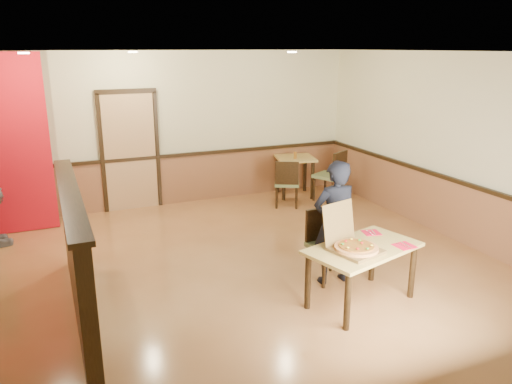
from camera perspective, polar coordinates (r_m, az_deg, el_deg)
floor at (r=6.53m, az=-1.39°, el=-9.66°), size 7.00×7.00×0.00m
ceiling at (r=5.88m, az=-1.58°, el=15.71°), size 7.00×7.00×0.00m
wall_back at (r=9.34m, az=-9.51°, el=7.08°), size 7.00×0.00×7.00m
wall_right at (r=8.00m, az=22.57°, el=4.53°), size 0.00×7.00×7.00m
wainscot_back at (r=9.50m, az=-9.20°, el=1.39°), size 7.00×0.04×0.90m
chair_rail_back at (r=9.37m, az=-9.30°, el=4.14°), size 7.00×0.06×0.06m
wainscot_right at (r=8.21m, az=21.71°, el=-1.97°), size 0.04×7.00×0.90m
chair_rail_right at (r=8.07m, az=21.96°, el=1.18°), size 0.06×7.00×0.06m
back_door at (r=9.21m, az=-14.20°, el=4.46°), size 0.90×0.06×2.10m
booth_partition at (r=5.68m, az=-19.88°, el=-6.70°), size 0.20×3.10×1.44m
spot_a at (r=7.26m, az=-25.02°, el=14.20°), size 0.14×0.14×0.02m
spot_b at (r=8.08m, az=-13.91°, el=15.27°), size 0.14×0.14×0.02m
spot_c at (r=7.82m, az=4.13°, el=15.67°), size 0.14×0.14×0.02m
main_table at (r=5.81m, az=12.09°, el=-7.11°), size 1.45×1.06×0.69m
diner_chair at (r=6.40m, az=7.95°, el=-5.62°), size 0.48×0.48×0.90m
side_chair_left at (r=9.14m, az=3.55°, el=1.20°), size 0.59×0.59×0.89m
side_chair_right at (r=9.58m, az=8.74°, el=2.07°), size 0.66×0.66×0.98m
side_table at (r=9.85m, az=4.48°, el=2.98°), size 0.88×0.88×0.78m
diner at (r=6.19m, az=8.95°, el=-3.49°), size 0.59×0.40×1.57m
pizza_box at (r=5.62m, az=11.01°, el=-5.99°), size 0.59×0.66×0.50m
pizza at (r=5.59m, az=11.40°, el=-6.26°), size 0.53×0.53×0.03m
napkin_near at (r=5.90m, az=16.61°, el=-5.91°), size 0.23×0.23×0.01m
napkin_far at (r=6.20m, az=13.05°, el=-4.55°), size 0.24×0.24×0.01m
condiment at (r=9.65m, az=4.51°, el=4.23°), size 0.06×0.06×0.14m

